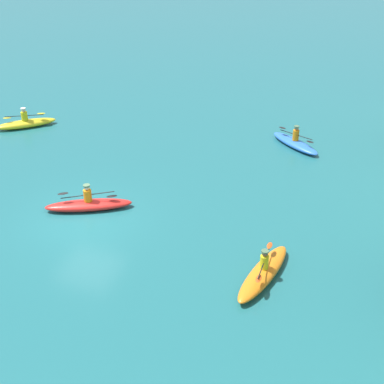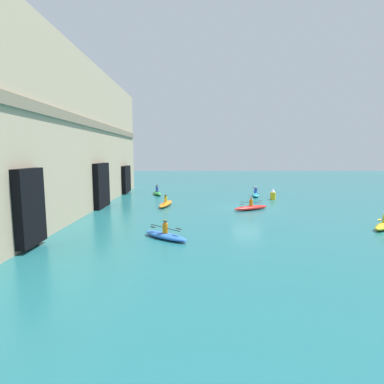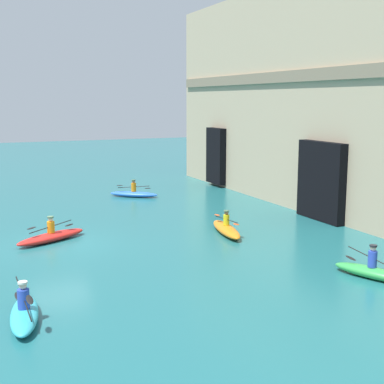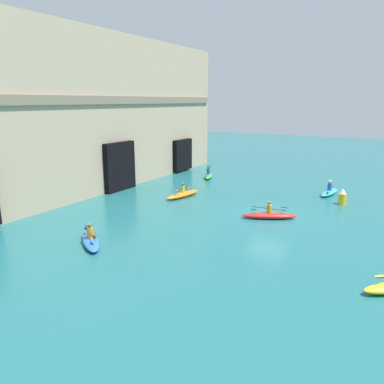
% 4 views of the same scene
% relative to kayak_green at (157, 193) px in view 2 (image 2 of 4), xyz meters
% --- Properties ---
extents(ground_plane, '(120.00, 120.00, 0.00)m').
position_rel_kayak_green_xyz_m(ground_plane, '(-8.94, -9.31, -0.25)').
color(ground_plane, '#1E6066').
extents(cliff_bluff, '(34.43, 6.92, 12.88)m').
position_rel_kayak_green_xyz_m(cliff_bluff, '(-9.32, 7.52, 6.15)').
color(cliff_bluff, tan).
rests_on(cliff_bluff, ground).
extents(kayak_green, '(2.90, 1.71, 1.21)m').
position_rel_kayak_green_xyz_m(kayak_green, '(0.00, 0.00, 0.00)').
color(kayak_green, green).
rests_on(kayak_green, ground).
extents(kayak_blue, '(2.63, 3.04, 1.13)m').
position_rel_kayak_green_xyz_m(kayak_blue, '(-18.76, -2.76, -0.03)').
color(kayak_blue, blue).
rests_on(kayak_blue, ground).
extents(kayak_orange, '(3.62, 1.42, 1.12)m').
position_rel_kayak_green_xyz_m(kayak_orange, '(-7.72, -1.76, -0.02)').
color(kayak_orange, orange).
rests_on(kayak_orange, ground).
extents(kayak_red, '(2.31, 3.49, 1.14)m').
position_rel_kayak_green_xyz_m(kayak_red, '(-9.65, -9.52, -0.02)').
color(kayak_red, red).
rests_on(kayak_red, ground).
extents(kayak_cyan, '(3.08, 1.23, 1.19)m').
position_rel_kayak_green_xyz_m(kayak_cyan, '(-1.08, -11.69, -0.01)').
color(kayak_cyan, '#33B2C6').
rests_on(kayak_cyan, ground).
extents(marker_buoy, '(0.56, 0.56, 1.22)m').
position_rel_kayak_green_xyz_m(marker_buoy, '(-3.60, -13.05, 0.31)').
color(marker_buoy, yellow).
rests_on(marker_buoy, ground).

